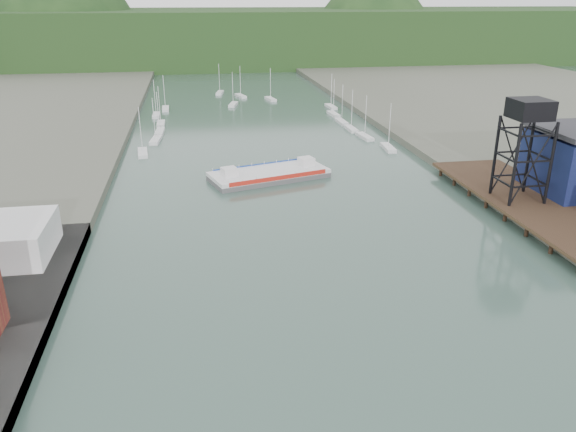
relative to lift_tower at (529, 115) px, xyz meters
name	(u,v)px	position (x,y,z in m)	size (l,w,h in m)	color
lift_tower	(529,115)	(0.00, 0.00, 0.00)	(6.50, 6.50, 16.00)	black
marina_sailboats	(250,118)	(-34.92, 80.46, -15.30)	(57.71, 92.65, 0.90)	silver
distant_hills	(211,40)	(-38.98, 243.35, -5.27)	(500.00, 120.00, 80.00)	black
chain_ferry	(269,174)	(-37.33, 23.76, -14.73)	(23.94, 14.90, 3.21)	#505053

